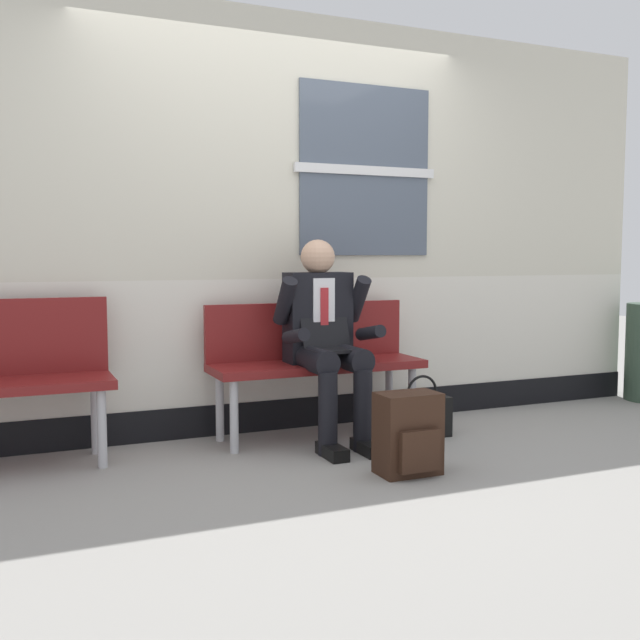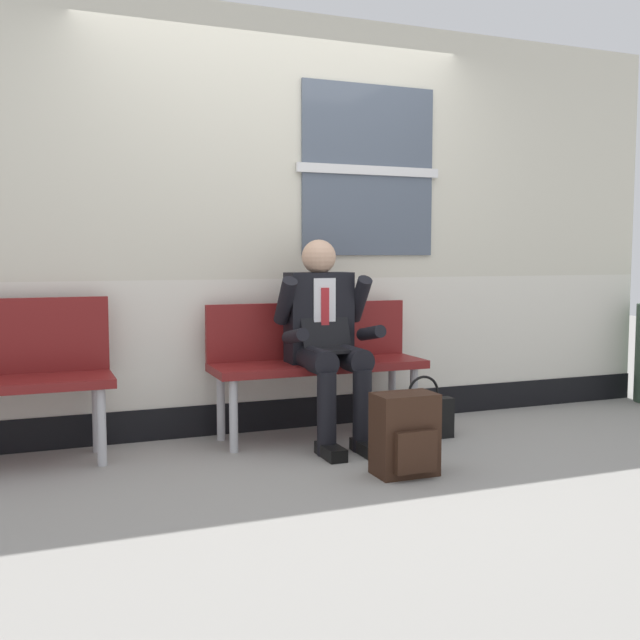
% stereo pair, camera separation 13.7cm
% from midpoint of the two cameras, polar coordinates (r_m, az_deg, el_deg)
% --- Properties ---
extents(ground_plane, '(18.00, 18.00, 0.00)m').
position_cam_midpoint_polar(ground_plane, '(4.32, 0.48, -10.10)').
color(ground_plane, gray).
extents(station_wall, '(5.78, 0.16, 2.65)m').
position_cam_midpoint_polar(station_wall, '(4.77, -2.34, 7.30)').
color(station_wall, beige).
rests_on(station_wall, ground).
extents(bench_with_person, '(1.33, 0.42, 0.83)m').
position_cam_midpoint_polar(bench_with_person, '(4.60, 0.46, -2.76)').
color(bench_with_person, maroon).
rests_on(bench_with_person, ground).
extents(bench_empty, '(1.02, 0.42, 0.89)m').
position_cam_midpoint_polar(bench_empty, '(4.27, -21.80, -3.52)').
color(bench_empty, maroon).
rests_on(bench_empty, ground).
extents(person_seated, '(0.57, 0.70, 1.22)m').
position_cam_midpoint_polar(person_seated, '(4.40, 1.40, -1.20)').
color(person_seated, black).
rests_on(person_seated, ground).
extents(backpack, '(0.32, 0.24, 0.42)m').
position_cam_midpoint_polar(backpack, '(3.85, 7.65, -8.83)').
color(backpack, '#331E14').
rests_on(backpack, ground).
extents(handbag, '(0.40, 0.09, 0.40)m').
position_cam_midpoint_polar(handbag, '(4.60, 8.83, -7.45)').
color(handbag, black).
rests_on(handbag, ground).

